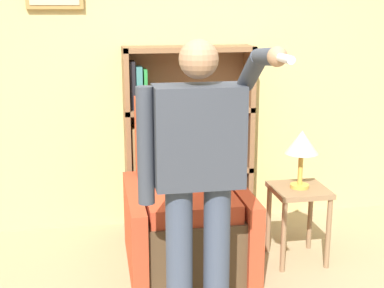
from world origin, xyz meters
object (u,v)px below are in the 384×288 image
Objects in this scene: bookcase at (177,144)px; side_table at (299,202)px; table_lamp at (302,145)px; armchair at (186,215)px; person_standing at (198,169)px.

side_table is (0.76, -0.78, -0.27)m from bookcase.
side_table is 0.42m from table_lamp.
side_table is (0.80, -0.12, 0.08)m from armchair.
table_lamp is (-0.00, 0.00, 0.42)m from side_table.
bookcase reaches higher than side_table.
bookcase is 3.62× the size of table_lamp.
side_table is at bearing -45.71° from bookcase.
armchair is 2.79× the size of table_lamp.
bookcase reaches higher than armchair.
bookcase reaches higher than table_lamp.
person_standing is 2.96× the size of side_table.
person_standing is at bearing -94.60° from armchair.
table_lamp is at bearing 180.00° from side_table.
person_standing is at bearing -140.96° from side_table.
armchair is 0.96m from table_lamp.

